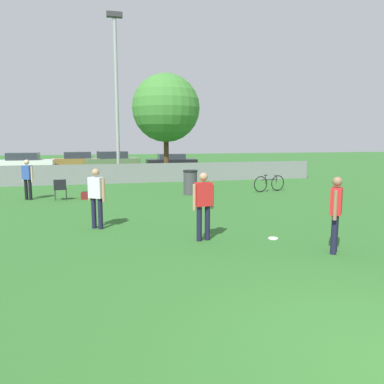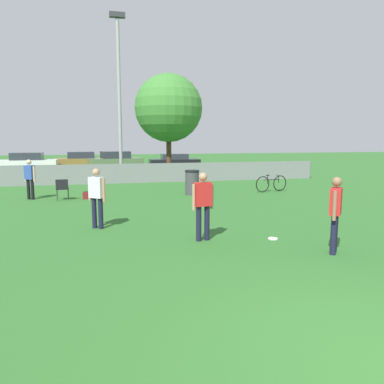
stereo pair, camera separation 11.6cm
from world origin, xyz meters
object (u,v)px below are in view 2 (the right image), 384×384
spectator_in_blue (30,177)px  bicycle_sideline (271,183)px  frisbee_disc (273,239)px  parked_car_dark (174,161)px  tree_near_pole (169,108)px  player_defender_red (335,210)px  folding_chair_sideline (62,188)px  trash_bin (192,182)px  parked_car_olive (116,161)px  light_pole (119,85)px  gear_bag_sideline (91,195)px  player_thrower_red (203,202)px  parked_car_tan (81,161)px  player_receiver_white (97,194)px  parked_car_white (27,163)px

spectator_in_blue → bicycle_sideline: 10.66m
frisbee_disc → parked_car_dark: (1.89, 22.33, 0.63)m
tree_near_pole → player_defender_red: 17.13m
player_defender_red → bicycle_sideline: player_defender_red is taller
folding_chair_sideline → parked_car_dark: size_ratio=0.21×
trash_bin → parked_car_olive: (-2.74, 15.09, 0.15)m
tree_near_pole → player_defender_red: tree_near_pole is taller
player_defender_red → spectator_in_blue: size_ratio=1.02×
light_pole → tree_near_pole: 3.35m
player_defender_red → bicycle_sideline: size_ratio=0.97×
frisbee_disc → folding_chair_sideline: bearing=126.7°
tree_near_pole → light_pole: bearing=-168.7°
spectator_in_blue → parked_car_dark: (8.82, 14.25, -0.30)m
gear_bag_sideline → parked_car_olive: size_ratio=0.14×
folding_chair_sideline → trash_bin: 5.49m
bicycle_sideline → parked_car_dark: bearing=85.9°
gear_bag_sideline → parked_car_olive: 15.32m
light_pole → bicycle_sideline: bearing=-46.4°
spectator_in_blue → bicycle_sideline: (10.64, -0.22, -0.55)m
player_thrower_red → parked_car_tan: size_ratio=0.39×
folding_chair_sideline → parked_car_olive: parked_car_olive is taller
tree_near_pole → bicycle_sideline: bearing=-64.8°
spectator_in_blue → bicycle_sideline: size_ratio=0.95×
spectator_in_blue → parked_car_dark: 16.76m
bicycle_sideline → light_pole: bearing=122.3°
tree_near_pole → player_receiver_white: size_ratio=3.92×
spectator_in_blue → frisbee_disc: (6.93, -8.08, -0.93)m
player_receiver_white → parked_car_tan: (-1.46, 22.10, -0.27)m
player_defender_red → gear_bag_sideline: (-5.29, 9.07, -0.82)m
trash_bin → player_thrower_red: bearing=-101.8°
folding_chair_sideline → gear_bag_sideline: 1.16m
light_pole → player_receiver_white: (-1.34, -12.57, -4.66)m
folding_chair_sideline → bicycle_sideline: folding_chair_sideline is taller
player_thrower_red → frisbee_disc: size_ratio=6.71×
trash_bin → gear_bag_sideline: (-4.39, -0.13, -0.41)m
light_pole → player_thrower_red: (1.16, -14.48, -4.66)m
parked_car_dark → parked_car_olive: bearing=174.9°
player_receiver_white → parked_car_olive: bearing=124.4°
frisbee_disc → trash_bin: 7.84m
bicycle_sideline → parked_car_white: size_ratio=0.40×
player_defender_red → light_pole: bearing=52.3°
light_pole → player_thrower_red: size_ratio=5.81×
parked_car_white → parked_car_tan: bearing=29.1°
trash_bin → parked_car_tan: parked_car_tan is taller
tree_near_pole → parked_car_white: tree_near_pole is taller
parked_car_tan → parked_car_dark: bearing=-20.0°
trash_bin → frisbee_disc: bearing=-88.9°
trash_bin → parked_car_tan: 17.39m
tree_near_pole → parked_car_tan: size_ratio=1.55×
frisbee_disc → parked_car_tan: (-5.68, 24.31, 0.67)m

